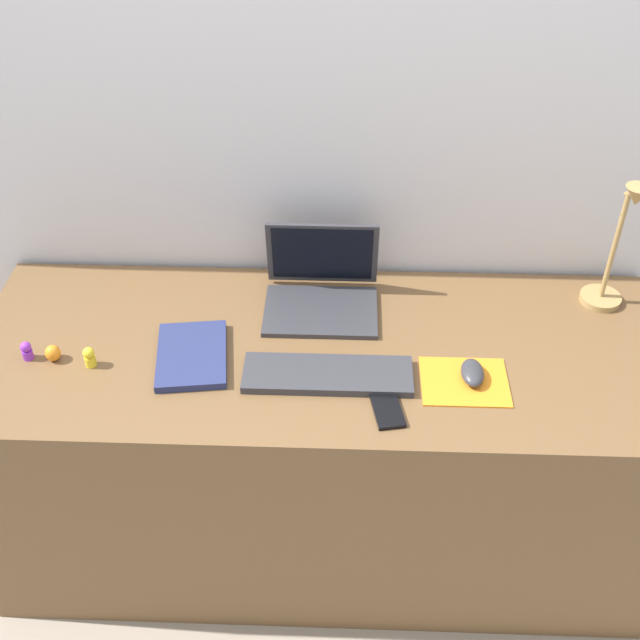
% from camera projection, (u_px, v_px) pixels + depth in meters
% --- Properties ---
extents(ground_plane, '(6.00, 6.00, 0.00)m').
position_uv_depth(ground_plane, '(321.00, 527.00, 2.50)').
color(ground_plane, gray).
extents(back_wall, '(2.98, 0.05, 1.68)m').
position_uv_depth(back_wall, '(326.00, 232.00, 2.27)').
color(back_wall, silver).
rests_on(back_wall, ground_plane).
extents(desk, '(1.78, 0.68, 0.74)m').
position_uv_depth(desk, '(321.00, 446.00, 2.27)').
color(desk, brown).
rests_on(desk, ground_plane).
extents(laptop, '(0.30, 0.24, 0.21)m').
position_uv_depth(laptop, '(321.00, 285.00, 2.15)').
color(laptop, '#333338').
rests_on(laptop, desk).
extents(keyboard, '(0.41, 0.13, 0.02)m').
position_uv_depth(keyboard, '(328.00, 375.00, 1.94)').
color(keyboard, '#333338').
rests_on(keyboard, desk).
extents(mousepad, '(0.21, 0.17, 0.00)m').
position_uv_depth(mousepad, '(464.00, 382.00, 1.94)').
color(mousepad, orange).
rests_on(mousepad, desk).
extents(mouse, '(0.06, 0.10, 0.03)m').
position_uv_depth(mouse, '(472.00, 373.00, 1.93)').
color(mouse, '#333338').
rests_on(mouse, mousepad).
extents(cell_phone, '(0.09, 0.14, 0.01)m').
position_uv_depth(cell_phone, '(387.00, 408.00, 1.86)').
color(cell_phone, black).
rests_on(cell_phone, desk).
extents(desk_lamp, '(0.11, 0.14, 0.38)m').
position_uv_depth(desk_lamp, '(617.00, 250.00, 2.06)').
color(desk_lamp, '#A5844C').
rests_on(desk_lamp, desk).
extents(notebook_pad, '(0.20, 0.26, 0.02)m').
position_uv_depth(notebook_pad, '(192.00, 355.00, 2.00)').
color(notebook_pad, navy).
rests_on(notebook_pad, desk).
extents(toy_figurine_purple, '(0.03, 0.03, 0.05)m').
position_uv_depth(toy_figurine_purple, '(27.00, 350.00, 1.99)').
color(toy_figurine_purple, purple).
rests_on(toy_figurine_purple, desk).
extents(toy_figurine_yellow, '(0.03, 0.03, 0.05)m').
position_uv_depth(toy_figurine_yellow, '(89.00, 357.00, 1.97)').
color(toy_figurine_yellow, yellow).
rests_on(toy_figurine_yellow, desk).
extents(toy_figurine_orange, '(0.04, 0.04, 0.04)m').
position_uv_depth(toy_figurine_orange, '(53.00, 353.00, 1.99)').
color(toy_figurine_orange, orange).
rests_on(toy_figurine_orange, desk).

